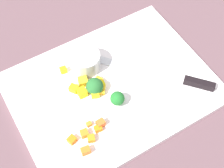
{
  "coord_description": "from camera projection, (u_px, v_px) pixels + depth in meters",
  "views": [
    {
      "loc": [
        -0.22,
        -0.37,
        0.69
      ],
      "look_at": [
        0.0,
        0.0,
        0.02
      ],
      "focal_mm": 53.98,
      "sensor_mm": 36.0,
      "label": 1
    }
  ],
  "objects": [
    {
      "name": "pepper_dice_8",
      "position": [
        102.0,
        85.0,
        0.8
      ],
      "size": [
        0.02,
        0.02,
        0.01
      ],
      "primitive_type": "cube",
      "rotation": [
        0.0,
        0.0,
        2.97
      ],
      "color": "yellow",
      "rests_on": "cutting_board"
    },
    {
      "name": "pepper_dice_2",
      "position": [
        63.0,
        70.0,
        0.83
      ],
      "size": [
        0.02,
        0.02,
        0.01
      ],
      "primitive_type": "cube",
      "rotation": [
        0.0,
        0.0,
        2.99
      ],
      "color": "yellow",
      "rests_on": "cutting_board"
    },
    {
      "name": "pepper_dice_5",
      "position": [
        92.0,
        89.0,
        0.8
      ],
      "size": [
        0.02,
        0.02,
        0.01
      ],
      "primitive_type": "cube",
      "rotation": [
        0.0,
        0.0,
        2.22
      ],
      "color": "yellow",
      "rests_on": "cutting_board"
    },
    {
      "name": "carrot_dice_5",
      "position": [
        98.0,
        129.0,
        0.74
      ],
      "size": [
        0.02,
        0.02,
        0.01
      ],
      "primitive_type": "cube",
      "rotation": [
        0.0,
        0.0,
        1.43
      ],
      "color": "orange",
      "rests_on": "cutting_board"
    },
    {
      "name": "pepper_dice_0",
      "position": [
        96.0,
        93.0,
        0.79
      ],
      "size": [
        0.03,
        0.03,
        0.02
      ],
      "primitive_type": "cube",
      "rotation": [
        0.0,
        0.0,
        1.18
      ],
      "color": "yellow",
      "rests_on": "cutting_board"
    },
    {
      "name": "broccoli_floret_1",
      "position": [
        117.0,
        99.0,
        0.77
      ],
      "size": [
        0.03,
        0.03,
        0.04
      ],
      "color": "#83AB69",
      "rests_on": "cutting_board"
    },
    {
      "name": "pepper_dice_4",
      "position": [
        100.0,
        89.0,
        0.8
      ],
      "size": [
        0.03,
        0.03,
        0.01
      ],
      "primitive_type": "cube",
      "rotation": [
        0.0,
        0.0,
        2.55
      ],
      "color": "yellow",
      "rests_on": "cutting_board"
    },
    {
      "name": "carrot_dice_4",
      "position": [
        89.0,
        124.0,
        0.75
      ],
      "size": [
        0.01,
        0.01,
        0.01
      ],
      "primitive_type": "cube",
      "rotation": [
        0.0,
        0.0,
        3.13
      ],
      "color": "orange",
      "rests_on": "cutting_board"
    },
    {
      "name": "chef_knife",
      "position": [
        176.0,
        78.0,
        0.81
      ],
      "size": [
        0.21,
        0.23,
        0.02
      ],
      "rotation": [
        0.0,
        0.0,
        2.29
      ],
      "color": "silver",
      "rests_on": "cutting_board"
    },
    {
      "name": "prep_bowl",
      "position": [
        85.0,
        61.0,
        0.82
      ],
      "size": [
        0.07,
        0.07,
        0.05
      ],
      "primitive_type": "cylinder",
      "color": "#B5B8B7",
      "rests_on": "cutting_board"
    },
    {
      "name": "carrot_dice_6",
      "position": [
        84.0,
        133.0,
        0.73
      ],
      "size": [
        0.02,
        0.02,
        0.01
      ],
      "primitive_type": "cube",
      "rotation": [
        0.0,
        0.0,
        1.43
      ],
      "color": "orange",
      "rests_on": "cutting_board"
    },
    {
      "name": "ground_plane",
      "position": [
        112.0,
        89.0,
        0.82
      ],
      "size": [
        4.0,
        4.0,
        0.0
      ],
      "primitive_type": "plane",
      "color": "brown"
    },
    {
      "name": "pepper_dice_7",
      "position": [
        98.0,
        81.0,
        0.81
      ],
      "size": [
        0.02,
        0.02,
        0.01
      ],
      "primitive_type": "cube",
      "rotation": [
        0.0,
        0.0,
        1.95
      ],
      "color": "yellow",
      "rests_on": "cutting_board"
    },
    {
      "name": "carrot_dice_3",
      "position": [
        101.0,
        123.0,
        0.74
      ],
      "size": [
        0.02,
        0.02,
        0.02
      ],
      "primitive_type": "cube",
      "rotation": [
        0.0,
        0.0,
        1.65
      ],
      "color": "orange",
      "rests_on": "cutting_board"
    },
    {
      "name": "pepper_dice_6",
      "position": [
        74.0,
        89.0,
        0.8
      ],
      "size": [
        0.02,
        0.03,
        0.02
      ],
      "primitive_type": "cube",
      "rotation": [
        0.0,
        0.0,
        2.15
      ],
      "color": "yellow",
      "rests_on": "cutting_board"
    },
    {
      "name": "broccoli_floret_0",
      "position": [
        95.0,
        86.0,
        0.78
      ],
      "size": [
        0.04,
        0.04,
        0.04
      ],
      "color": "#8FB269",
      "rests_on": "cutting_board"
    },
    {
      "name": "carrot_dice_2",
      "position": [
        91.0,
        139.0,
        0.73
      ],
      "size": [
        0.02,
        0.02,
        0.01
      ],
      "primitive_type": "cube",
      "rotation": [
        0.0,
        0.0,
        1.21
      ],
      "color": "orange",
      "rests_on": "cutting_board"
    },
    {
      "name": "carrot_dice_1",
      "position": [
        72.0,
        140.0,
        0.73
      ],
      "size": [
        0.02,
        0.02,
        0.01
      ],
      "primitive_type": "cube",
      "rotation": [
        0.0,
        0.0,
        0.32
      ],
      "color": "orange",
      "rests_on": "cutting_board"
    },
    {
      "name": "pepper_dice_3",
      "position": [
        83.0,
        82.0,
        0.8
      ],
      "size": [
        0.03,
        0.03,
        0.02
      ],
      "primitive_type": "cube",
      "rotation": [
        0.0,
        0.0,
        1.34
      ],
      "color": "yellow",
      "rests_on": "cutting_board"
    },
    {
      "name": "pepper_dice_1",
      "position": [
        82.0,
        92.0,
        0.79
      ],
      "size": [
        0.02,
        0.02,
        0.02
      ],
      "primitive_type": "cube",
      "rotation": [
        0.0,
        0.0,
        3.1
      ],
      "color": "yellow",
      "rests_on": "cutting_board"
    },
    {
      "name": "carrot_dice_0",
      "position": [
        86.0,
        151.0,
        0.71
      ],
      "size": [
        0.02,
        0.02,
        0.02
      ],
      "primitive_type": "cube",
      "rotation": [
        0.0,
        0.0,
        1.42
      ],
      "color": "orange",
      "rests_on": "cutting_board"
    },
    {
      "name": "cutting_board",
      "position": [
        112.0,
        88.0,
        0.81
      ],
      "size": [
        0.47,
        0.35,
        0.01
      ],
      "primitive_type": "cube",
      "color": "white",
      "rests_on": "ground_plane"
    }
  ]
}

